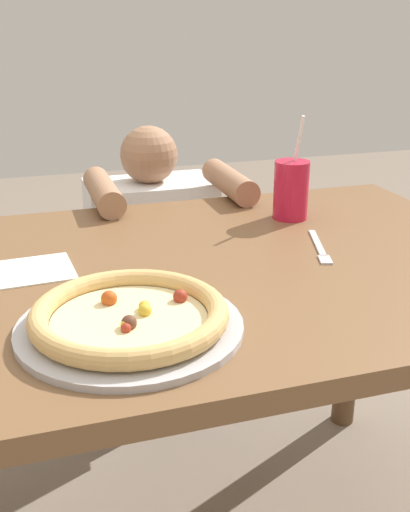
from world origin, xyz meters
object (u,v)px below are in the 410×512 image
Objects in this scene: drink_cup_colored at (291,190)px; fork at (320,248)px; pizza_near at (130,318)px; diner_seated at (154,284)px.

fork is at bearing -98.04° from drink_cup_colored.
drink_cup_colored is 0.23m from fork.
pizza_near is 1.44× the size of drink_cup_colored.
pizza_near is at bearing -104.62° from diner_seated.
pizza_near is 1.02m from diner_seated.
drink_cup_colored is 0.27× the size of diner_seated.
pizza_near reaches higher than fork.
diner_seated is (-0.21, 0.68, -0.34)m from fork.
pizza_near is 0.66m from drink_cup_colored.
diner_seated is at bearing 107.02° from fork.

